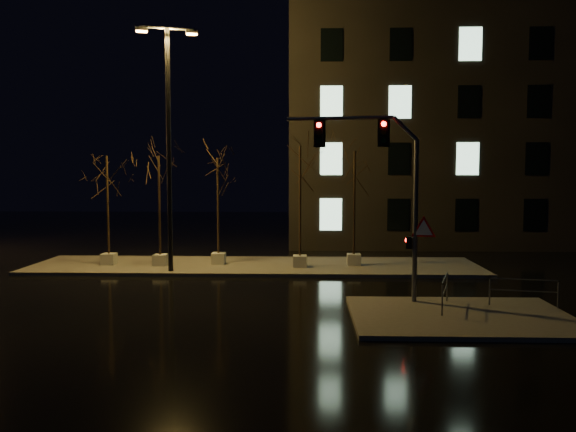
{
  "coord_description": "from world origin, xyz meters",
  "views": [
    {
      "loc": [
        2.51,
        -21.39,
        4.7
      ],
      "look_at": [
        1.73,
        2.99,
        2.8
      ],
      "focal_mm": 35.0,
      "sensor_mm": 36.0,
      "label": 1
    }
  ],
  "objects": [
    {
      "name": "tree_2",
      "position": [
        -1.84,
        6.18,
        4.25
      ],
      "size": [
        1.8,
        1.8,
        5.41
      ],
      "color": "#A7A79C",
      "rests_on": "median"
    },
    {
      "name": "tree_4",
      "position": [
        4.88,
        6.03,
        4.49
      ],
      "size": [
        1.8,
        1.8,
        5.72
      ],
      "color": "#A7A79C",
      "rests_on": "median"
    },
    {
      "name": "tree_0",
      "position": [
        -7.22,
        5.81,
        4.33
      ],
      "size": [
        1.8,
        1.8,
        5.51
      ],
      "color": "#A7A79C",
      "rests_on": "median"
    },
    {
      "name": "traffic_signal_mast",
      "position": [
        5.3,
        -1.55,
        4.44
      ],
      "size": [
        5.29,
        0.93,
        6.53
      ],
      "rotation": [
        0.0,
        0.0,
        -0.15
      ],
      "color": "#54565C",
      "rests_on": "sidewalk_corner"
    },
    {
      "name": "streetlight_main",
      "position": [
        -3.74,
        4.11,
        6.53
      ],
      "size": [
        2.74,
        1.01,
        11.05
      ],
      "rotation": [
        0.0,
        0.0,
        0.26
      ],
      "color": "black",
      "rests_on": "median"
    },
    {
      "name": "guard_rail_a",
      "position": [
        9.9,
        -2.39,
        0.77
      ],
      "size": [
        2.18,
        0.48,
        0.96
      ],
      "rotation": [
        0.0,
        0.0,
        -0.2
      ],
      "color": "#54565C",
      "rests_on": "sidewalk_corner"
    },
    {
      "name": "sidewalk_corner",
      "position": [
        7.5,
        -3.5,
        0.07
      ],
      "size": [
        7.0,
        5.0,
        0.15
      ],
      "primitive_type": "cube",
      "color": "#494641",
      "rests_on": "ground"
    },
    {
      "name": "ground",
      "position": [
        0.0,
        0.0,
        0.0
      ],
      "size": [
        90.0,
        90.0,
        0.0
      ],
      "primitive_type": "plane",
      "color": "black",
      "rests_on": "ground"
    },
    {
      "name": "tree_1",
      "position": [
        -4.6,
        5.58,
        4.33
      ],
      "size": [
        1.8,
        1.8,
        5.5
      ],
      "color": "#A7A79C",
      "rests_on": "median"
    },
    {
      "name": "median",
      "position": [
        0.0,
        6.0,
        0.07
      ],
      "size": [
        22.0,
        5.0,
        0.15
      ],
      "primitive_type": "cube",
      "color": "#494641",
      "rests_on": "ground"
    },
    {
      "name": "guard_rail_b",
      "position": [
        7.19,
        -2.65,
        0.84
      ],
      "size": [
        0.73,
        2.15,
        1.07
      ],
      "rotation": [
        0.0,
        0.0,
        1.26
      ],
      "color": "#54565C",
      "rests_on": "sidewalk_corner"
    },
    {
      "name": "building",
      "position": [
        14.0,
        18.0,
        7.5
      ],
      "size": [
        25.0,
        12.0,
        15.0
      ],
      "primitive_type": "cube",
      "color": "black",
      "rests_on": "ground"
    },
    {
      "name": "tree_3",
      "position": [
        2.23,
        5.44,
        4.67
      ],
      "size": [
        1.8,
        1.8,
        5.96
      ],
      "color": "#A7A79C",
      "rests_on": "median"
    }
  ]
}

